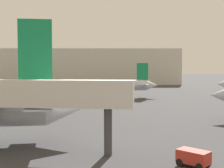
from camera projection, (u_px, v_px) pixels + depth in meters
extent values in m
cone|color=silver|center=(66.00, 108.00, 31.98)|extent=(4.21, 3.91, 3.43)
cube|color=silver|center=(41.00, 105.00, 31.60)|extent=(3.62, 8.88, 0.16)
cube|color=#147F4C|center=(35.00, 55.00, 31.25)|extent=(3.30, 0.75, 7.09)
cone|color=#B2BCCC|center=(222.00, 95.00, 44.84)|extent=(3.61, 3.39, 2.79)
cylinder|color=silver|center=(103.00, 85.00, 78.35)|extent=(21.33, 5.70, 2.58)
cone|color=silver|center=(56.00, 84.00, 80.01)|extent=(3.19, 2.97, 2.58)
cone|color=silver|center=(152.00, 85.00, 76.70)|extent=(3.19, 2.97, 2.58)
cube|color=silver|center=(107.00, 86.00, 78.23)|extent=(7.89, 26.85, 0.20)
cube|color=silver|center=(144.00, 84.00, 76.94)|extent=(3.09, 7.40, 0.14)
cube|color=#147F4C|center=(142.00, 71.00, 76.82)|extent=(2.74, 0.66, 4.06)
cylinder|color=#4C4C54|center=(101.00, 88.00, 73.34)|extent=(2.76, 1.90, 1.54)
cylinder|color=#4C4C54|center=(108.00, 86.00, 83.31)|extent=(2.76, 1.90, 1.54)
cube|color=black|center=(76.00, 93.00, 79.41)|extent=(0.49, 0.49, 1.84)
cube|color=black|center=(106.00, 94.00, 76.65)|extent=(0.49, 0.49, 1.84)
cube|color=black|center=(108.00, 93.00, 80.02)|extent=(0.49, 0.49, 1.84)
cone|color=silver|center=(222.00, 84.00, 86.51)|extent=(3.09, 2.89, 2.48)
cube|color=silver|center=(49.00, 94.00, 27.96)|extent=(14.98, 3.41, 2.40)
cylinder|color=#3F3F44|center=(108.00, 132.00, 27.57)|extent=(0.70, 0.70, 4.16)
cube|color=red|center=(193.00, 157.00, 24.46)|extent=(2.63, 2.60, 1.00)
cylinder|color=black|center=(180.00, 162.00, 24.64)|extent=(0.57, 0.56, 0.60)
cylinder|color=black|center=(188.00, 159.00, 25.49)|extent=(0.57, 0.56, 0.60)
cylinder|color=black|center=(200.00, 167.00, 23.48)|extent=(0.57, 0.56, 0.60)
cylinder|color=black|center=(207.00, 164.00, 24.33)|extent=(0.57, 0.56, 0.60)
cube|color=beige|center=(80.00, 67.00, 141.55)|extent=(84.88, 27.02, 14.84)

